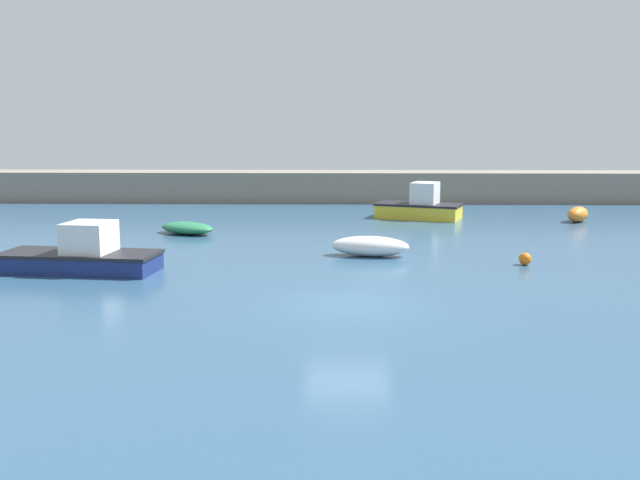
% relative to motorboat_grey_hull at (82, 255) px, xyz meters
% --- Properties ---
extents(ground_plane, '(120.00, 120.00, 0.20)m').
position_rel_motorboat_grey_hull_xyz_m(ground_plane, '(9.50, -4.52, -0.69)').
color(ground_plane, '#2D5170').
extents(harbor_breakwater, '(55.68, 3.31, 2.04)m').
position_rel_motorboat_grey_hull_xyz_m(harbor_breakwater, '(9.50, 23.99, 0.43)').
color(harbor_breakwater, gray).
rests_on(harbor_breakwater, ground_plane).
extents(motorboat_grey_hull, '(5.87, 2.76, 1.81)m').
position_rel_motorboat_grey_hull_xyz_m(motorboat_grey_hull, '(0.00, 0.00, 0.00)').
color(motorboat_grey_hull, navy).
rests_on(motorboat_grey_hull, ground_plane).
extents(rowboat_blue_near, '(3.31, 1.73, 0.81)m').
position_rel_motorboat_grey_hull_xyz_m(rowboat_blue_near, '(10.52, 3.28, -0.19)').
color(rowboat_blue_near, white).
rests_on(rowboat_blue_near, ground_plane).
extents(rowboat_white_midwater, '(3.27, 2.70, 0.58)m').
position_rel_motorboat_grey_hull_xyz_m(rowboat_white_midwater, '(1.94, 8.94, -0.30)').
color(rowboat_white_midwater, '#287A4C').
rests_on(rowboat_white_midwater, ground_plane).
extents(cabin_cruiser_white, '(5.12, 3.65, 2.05)m').
position_rel_motorboat_grey_hull_xyz_m(cabin_cruiser_white, '(13.90, 14.93, 0.09)').
color(cabin_cruiser_white, yellow).
rests_on(cabin_cruiser_white, ground_plane).
extents(fishing_dinghy_green, '(1.86, 2.07, 0.83)m').
position_rel_motorboat_grey_hull_xyz_m(fishing_dinghy_green, '(22.32, 13.71, -0.18)').
color(fishing_dinghy_green, orange).
rests_on(fishing_dinghy_green, ground_plane).
extents(mooring_buoy_red, '(0.58, 0.58, 0.58)m').
position_rel_motorboat_grey_hull_xyz_m(mooring_buoy_red, '(-3.20, 9.92, -0.30)').
color(mooring_buoy_red, red).
rests_on(mooring_buoy_red, ground_plane).
extents(mooring_buoy_orange, '(0.47, 0.47, 0.47)m').
position_rel_motorboat_grey_hull_xyz_m(mooring_buoy_orange, '(16.29, 1.56, -0.36)').
color(mooring_buoy_orange, orange).
rests_on(mooring_buoy_orange, ground_plane).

